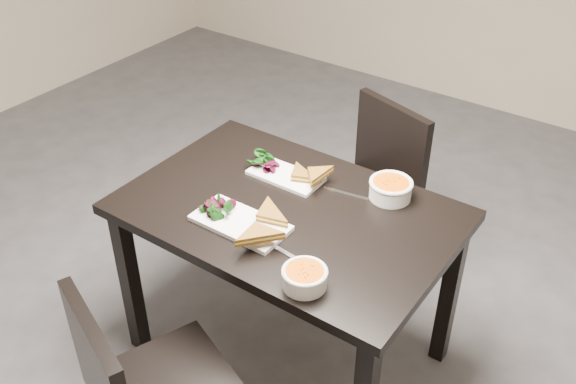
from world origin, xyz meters
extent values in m
plane|color=#47474C|center=(0.00, 0.00, 0.00)|extent=(5.00, 5.00, 0.00)
cube|color=black|center=(0.41, -0.17, 0.73)|extent=(1.20, 0.80, 0.04)
cube|color=black|center=(-0.13, -0.51, 0.35)|extent=(0.06, 0.06, 0.71)
cube|color=black|center=(-0.13, 0.17, 0.35)|extent=(0.06, 0.06, 0.71)
cube|color=black|center=(0.95, 0.17, 0.35)|extent=(0.06, 0.06, 0.71)
cube|color=black|center=(0.31, -0.62, 0.21)|extent=(0.05, 0.05, 0.41)
cube|color=black|center=(0.35, -1.03, 0.65)|extent=(0.41, 0.19, 0.40)
cube|color=black|center=(0.38, 0.43, 0.43)|extent=(0.53, 0.53, 0.04)
cube|color=black|center=(0.15, 0.31, 0.21)|extent=(0.05, 0.05, 0.41)
cube|color=black|center=(0.49, 0.20, 0.21)|extent=(0.05, 0.05, 0.41)
cube|color=black|center=(0.26, 0.65, 0.21)|extent=(0.05, 0.05, 0.41)
cube|color=black|center=(0.60, 0.54, 0.21)|extent=(0.05, 0.05, 0.41)
cube|color=black|center=(0.43, 0.61, 0.65)|extent=(0.41, 0.17, 0.40)
cube|color=white|center=(0.33, -0.35, 0.76)|extent=(0.34, 0.17, 0.02)
cylinder|color=white|center=(0.69, -0.48, 0.78)|extent=(0.14, 0.14, 0.05)
cylinder|color=orange|center=(0.69, -0.48, 0.80)|extent=(0.12, 0.12, 0.02)
torus|color=white|center=(0.69, -0.48, 0.81)|extent=(0.15, 0.15, 0.01)
cube|color=silver|center=(0.55, -0.38, 0.75)|extent=(0.18, 0.03, 0.00)
cube|color=white|center=(0.29, -0.01, 0.76)|extent=(0.29, 0.14, 0.01)
cylinder|color=white|center=(0.68, 0.11, 0.78)|extent=(0.16, 0.16, 0.06)
cylinder|color=orange|center=(0.68, 0.11, 0.81)|extent=(0.14, 0.14, 0.02)
torus|color=white|center=(0.68, 0.11, 0.82)|extent=(0.16, 0.16, 0.02)
cube|color=silver|center=(0.54, 0.03, 0.75)|extent=(0.18, 0.05, 0.00)
camera|label=1|loc=(1.52, -1.74, 2.15)|focal=40.64mm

